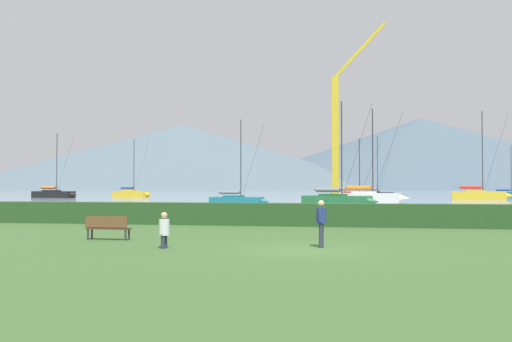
{
  "coord_description": "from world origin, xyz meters",
  "views": [
    {
      "loc": [
        1.51,
        -18.64,
        2.17
      ],
      "look_at": [
        -12.97,
        63.5,
        4.37
      ],
      "focal_mm": 38.73,
      "sensor_mm": 36.0,
      "label": 1
    }
  ],
  "objects_px": {
    "sailboat_slip_8": "(375,194)",
    "dock_crane": "(338,145)",
    "sailboat_slip_7": "(337,200)",
    "sailboat_slip_9": "(509,195)",
    "park_bench_near_path": "(108,226)",
    "person_standing_walker": "(321,220)",
    "sailboat_slip_6": "(368,197)",
    "sailboat_slip_1": "(237,200)",
    "sailboat_slip_3": "(132,193)",
    "person_seated_viewer": "(164,228)",
    "sailboat_slip_2": "(356,196)",
    "sailboat_slip_0": "(54,194)",
    "sailboat_slip_11": "(479,195)"
  },
  "relations": [
    {
      "from": "dock_crane",
      "to": "person_standing_walker",
      "type": "bearing_deg",
      "value": -89.14
    },
    {
      "from": "sailboat_slip_1",
      "to": "sailboat_slip_8",
      "type": "bearing_deg",
      "value": 74.39
    },
    {
      "from": "sailboat_slip_7",
      "to": "sailboat_slip_9",
      "type": "xyz_separation_m",
      "value": [
        28.18,
        43.59,
        -0.12
      ]
    },
    {
      "from": "sailboat_slip_9",
      "to": "park_bench_near_path",
      "type": "height_order",
      "value": "sailboat_slip_9"
    },
    {
      "from": "sailboat_slip_3",
      "to": "person_seated_viewer",
      "type": "distance_m",
      "value": 88.57
    },
    {
      "from": "sailboat_slip_3",
      "to": "sailboat_slip_6",
      "type": "distance_m",
      "value": 52.63
    },
    {
      "from": "sailboat_slip_0",
      "to": "sailboat_slip_6",
      "type": "distance_m",
      "value": 57.56
    },
    {
      "from": "sailboat_slip_9",
      "to": "dock_crane",
      "type": "bearing_deg",
      "value": -110.13
    },
    {
      "from": "sailboat_slip_2",
      "to": "sailboat_slip_6",
      "type": "height_order",
      "value": "sailboat_slip_6"
    },
    {
      "from": "sailboat_slip_2",
      "to": "sailboat_slip_7",
      "type": "relative_size",
      "value": 0.82
    },
    {
      "from": "sailboat_slip_11",
      "to": "park_bench_near_path",
      "type": "height_order",
      "value": "sailboat_slip_11"
    },
    {
      "from": "sailboat_slip_7",
      "to": "person_seated_viewer",
      "type": "distance_m",
      "value": 40.12
    },
    {
      "from": "sailboat_slip_0",
      "to": "sailboat_slip_7",
      "type": "distance_m",
      "value": 59.68
    },
    {
      "from": "sailboat_slip_9",
      "to": "dock_crane",
      "type": "height_order",
      "value": "dock_crane"
    },
    {
      "from": "sailboat_slip_8",
      "to": "dock_crane",
      "type": "relative_size",
      "value": 0.51
    },
    {
      "from": "sailboat_slip_8",
      "to": "person_standing_walker",
      "type": "distance_m",
      "value": 80.19
    },
    {
      "from": "sailboat_slip_11",
      "to": "person_standing_walker",
      "type": "bearing_deg",
      "value": -97.34
    },
    {
      "from": "sailboat_slip_0",
      "to": "sailboat_slip_11",
      "type": "relative_size",
      "value": 0.83
    },
    {
      "from": "dock_crane",
      "to": "person_seated_viewer",
      "type": "bearing_deg",
      "value": -95.48
    },
    {
      "from": "sailboat_slip_1",
      "to": "park_bench_near_path",
      "type": "height_order",
      "value": "sailboat_slip_1"
    },
    {
      "from": "sailboat_slip_1",
      "to": "sailboat_slip_2",
      "type": "bearing_deg",
      "value": 66.54
    },
    {
      "from": "sailboat_slip_6",
      "to": "person_seated_viewer",
      "type": "xyz_separation_m",
      "value": [
        -8.3,
        -51.67,
        -0.07
      ]
    },
    {
      "from": "sailboat_slip_3",
      "to": "sailboat_slip_0",
      "type": "bearing_deg",
      "value": -124.61
    },
    {
      "from": "sailboat_slip_0",
      "to": "sailboat_slip_8",
      "type": "xyz_separation_m",
      "value": [
        55.96,
        9.63,
        -0.09
      ]
    },
    {
      "from": "dock_crane",
      "to": "sailboat_slip_8",
      "type": "bearing_deg",
      "value": 80.32
    },
    {
      "from": "sailboat_slip_3",
      "to": "sailboat_slip_7",
      "type": "distance_m",
      "value": 57.61
    },
    {
      "from": "sailboat_slip_6",
      "to": "sailboat_slip_7",
      "type": "height_order",
      "value": "sailboat_slip_6"
    },
    {
      "from": "sailboat_slip_3",
      "to": "sailboat_slip_9",
      "type": "bearing_deg",
      "value": 14.58
    },
    {
      "from": "sailboat_slip_1",
      "to": "sailboat_slip_11",
      "type": "xyz_separation_m",
      "value": [
        31.72,
        30.73,
        0.21
      ]
    },
    {
      "from": "sailboat_slip_8",
      "to": "dock_crane",
      "type": "distance_m",
      "value": 34.2
    },
    {
      "from": "sailboat_slip_1",
      "to": "sailboat_slip_9",
      "type": "distance_m",
      "value": 57.64
    },
    {
      "from": "sailboat_slip_8",
      "to": "dock_crane",
      "type": "xyz_separation_m",
      "value": [
        -5.65,
        -33.12,
        6.4
      ]
    },
    {
      "from": "park_bench_near_path",
      "to": "person_seated_viewer",
      "type": "distance_m",
      "value": 4.05
    },
    {
      "from": "sailboat_slip_6",
      "to": "sailboat_slip_9",
      "type": "bearing_deg",
      "value": 62.08
    },
    {
      "from": "sailboat_slip_1",
      "to": "sailboat_slip_7",
      "type": "relative_size",
      "value": 0.86
    },
    {
      "from": "sailboat_slip_3",
      "to": "park_bench_near_path",
      "type": "height_order",
      "value": "sailboat_slip_3"
    },
    {
      "from": "sailboat_slip_1",
      "to": "person_standing_walker",
      "type": "xyz_separation_m",
      "value": [
        11.43,
        -39.86,
        0.41
      ]
    },
    {
      "from": "sailboat_slip_9",
      "to": "sailboat_slip_11",
      "type": "height_order",
      "value": "sailboat_slip_11"
    },
    {
      "from": "sailboat_slip_6",
      "to": "sailboat_slip_8",
      "type": "distance_m",
      "value": 29.65
    },
    {
      "from": "sailboat_slip_0",
      "to": "dock_crane",
      "type": "height_order",
      "value": "dock_crane"
    },
    {
      "from": "sailboat_slip_6",
      "to": "sailboat_slip_8",
      "type": "bearing_deg",
      "value": 96.15
    },
    {
      "from": "sailboat_slip_11",
      "to": "person_standing_walker",
      "type": "distance_m",
      "value": 73.45
    },
    {
      "from": "sailboat_slip_0",
      "to": "sailboat_slip_9",
      "type": "relative_size",
      "value": 1.25
    },
    {
      "from": "sailboat_slip_3",
      "to": "sailboat_slip_8",
      "type": "bearing_deg",
      "value": 12.75
    },
    {
      "from": "park_bench_near_path",
      "to": "person_standing_walker",
      "type": "distance_m",
      "value": 8.64
    },
    {
      "from": "sailboat_slip_0",
      "to": "sailboat_slip_1",
      "type": "bearing_deg",
      "value": -31.13
    },
    {
      "from": "sailboat_slip_1",
      "to": "person_seated_viewer",
      "type": "relative_size",
      "value": 7.54
    },
    {
      "from": "sailboat_slip_0",
      "to": "person_standing_walker",
      "type": "relative_size",
      "value": 6.93
    },
    {
      "from": "sailboat_slip_2",
      "to": "sailboat_slip_7",
      "type": "distance_m",
      "value": 23.84
    },
    {
      "from": "sailboat_slip_9",
      "to": "sailboat_slip_11",
      "type": "xyz_separation_m",
      "value": [
        -7.38,
        -11.62,
        0.21
      ]
    }
  ]
}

